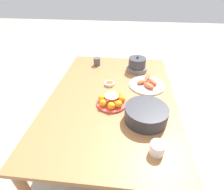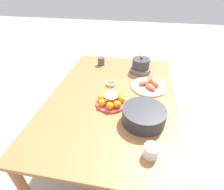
{
  "view_description": "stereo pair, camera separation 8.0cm",
  "coord_description": "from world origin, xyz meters",
  "px_view_note": "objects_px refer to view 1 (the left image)",
  "views": [
    {
      "loc": [
        1.15,
        0.12,
        1.57
      ],
      "look_at": [
        0.06,
        0.0,
        0.79
      ],
      "focal_mm": 28.0,
      "sensor_mm": 36.0,
      "label": 1
    },
    {
      "loc": [
        1.14,
        0.2,
        1.57
      ],
      "look_at": [
        0.06,
        0.0,
        0.79
      ],
      "focal_mm": 28.0,
      "sensor_mm": 36.0,
      "label": 2
    }
  ],
  "objects_px": {
    "dining_table": "(112,103)",
    "cake_plate": "(112,100)",
    "serving_bowl": "(146,113)",
    "warming_pot": "(137,65)",
    "cup_far": "(157,148)",
    "seafood_platter": "(147,84)",
    "cup_near": "(97,62)",
    "sauce_bowl": "(110,84)"
  },
  "relations": [
    {
      "from": "cake_plate",
      "to": "cup_far",
      "type": "xyz_separation_m",
      "value": [
        0.4,
        0.29,
        0.0
      ]
    },
    {
      "from": "serving_bowl",
      "to": "seafood_platter",
      "type": "xyz_separation_m",
      "value": [
        -0.44,
        0.04,
        -0.04
      ]
    },
    {
      "from": "serving_bowl",
      "to": "sauce_bowl",
      "type": "relative_size",
      "value": 3.22
    },
    {
      "from": "dining_table",
      "to": "seafood_platter",
      "type": "relative_size",
      "value": 4.8
    },
    {
      "from": "serving_bowl",
      "to": "sauce_bowl",
      "type": "bearing_deg",
      "value": -144.69
    },
    {
      "from": "serving_bowl",
      "to": "cup_far",
      "type": "relative_size",
      "value": 3.49
    },
    {
      "from": "cake_plate",
      "to": "seafood_platter",
      "type": "height_order",
      "value": "cake_plate"
    },
    {
      "from": "cup_near",
      "to": "warming_pot",
      "type": "bearing_deg",
      "value": 77.86
    },
    {
      "from": "sauce_bowl",
      "to": "seafood_platter",
      "type": "height_order",
      "value": "seafood_platter"
    },
    {
      "from": "serving_bowl",
      "to": "cup_far",
      "type": "xyz_separation_m",
      "value": [
        0.26,
        0.05,
        -0.02
      ]
    },
    {
      "from": "seafood_platter",
      "to": "cake_plate",
      "type": "bearing_deg",
      "value": -43.66
    },
    {
      "from": "dining_table",
      "to": "cup_far",
      "type": "relative_size",
      "value": 18.19
    },
    {
      "from": "dining_table",
      "to": "sauce_bowl",
      "type": "xyz_separation_m",
      "value": [
        -0.15,
        -0.04,
        0.1
      ]
    },
    {
      "from": "serving_bowl",
      "to": "sauce_bowl",
      "type": "height_order",
      "value": "serving_bowl"
    },
    {
      "from": "cup_near",
      "to": "cup_far",
      "type": "xyz_separation_m",
      "value": [
        1.06,
        0.52,
        -0.0
      ]
    },
    {
      "from": "cup_near",
      "to": "dining_table",
      "type": "bearing_deg",
      "value": 22.47
    },
    {
      "from": "seafood_platter",
      "to": "dining_table",
      "type": "bearing_deg",
      "value": -59.05
    },
    {
      "from": "cup_near",
      "to": "cup_far",
      "type": "bearing_deg",
      "value": 26.18
    },
    {
      "from": "dining_table",
      "to": "cup_far",
      "type": "height_order",
      "value": "cup_far"
    },
    {
      "from": "sauce_bowl",
      "to": "cup_near",
      "type": "bearing_deg",
      "value": -155.0
    },
    {
      "from": "cake_plate",
      "to": "serving_bowl",
      "type": "height_order",
      "value": "serving_bowl"
    },
    {
      "from": "seafood_platter",
      "to": "cup_far",
      "type": "bearing_deg",
      "value": 0.91
    },
    {
      "from": "cake_plate",
      "to": "serving_bowl",
      "type": "distance_m",
      "value": 0.28
    },
    {
      "from": "cake_plate",
      "to": "sauce_bowl",
      "type": "relative_size",
      "value": 2.59
    },
    {
      "from": "serving_bowl",
      "to": "warming_pot",
      "type": "bearing_deg",
      "value": -175.67
    },
    {
      "from": "dining_table",
      "to": "cup_near",
      "type": "height_order",
      "value": "cup_near"
    },
    {
      "from": "serving_bowl",
      "to": "warming_pot",
      "type": "relative_size",
      "value": 1.4
    },
    {
      "from": "sauce_bowl",
      "to": "seafood_platter",
      "type": "xyz_separation_m",
      "value": [
        -0.03,
        0.33,
        0.0
      ]
    },
    {
      "from": "cake_plate",
      "to": "sauce_bowl",
      "type": "distance_m",
      "value": 0.27
    },
    {
      "from": "warming_pot",
      "to": "cup_far",
      "type": "bearing_deg",
      "value": 6.0
    },
    {
      "from": "dining_table",
      "to": "warming_pot",
      "type": "height_order",
      "value": "warming_pot"
    },
    {
      "from": "cup_far",
      "to": "cup_near",
      "type": "bearing_deg",
      "value": -153.82
    },
    {
      "from": "serving_bowl",
      "to": "seafood_platter",
      "type": "bearing_deg",
      "value": 175.19
    },
    {
      "from": "cup_near",
      "to": "cup_far",
      "type": "height_order",
      "value": "cup_near"
    },
    {
      "from": "warming_pot",
      "to": "sauce_bowl",
      "type": "bearing_deg",
      "value": -38.99
    },
    {
      "from": "dining_table",
      "to": "serving_bowl",
      "type": "bearing_deg",
      "value": 43.45
    },
    {
      "from": "cake_plate",
      "to": "warming_pot",
      "type": "height_order",
      "value": "warming_pot"
    },
    {
      "from": "dining_table",
      "to": "serving_bowl",
      "type": "height_order",
      "value": "serving_bowl"
    },
    {
      "from": "cup_far",
      "to": "warming_pot",
      "type": "height_order",
      "value": "warming_pot"
    },
    {
      "from": "seafood_platter",
      "to": "cup_near",
      "type": "bearing_deg",
      "value": -125.15
    },
    {
      "from": "dining_table",
      "to": "cake_plate",
      "type": "relative_size",
      "value": 6.48
    },
    {
      "from": "cake_plate",
      "to": "seafood_platter",
      "type": "xyz_separation_m",
      "value": [
        -0.29,
        0.28,
        -0.02
      ]
    }
  ]
}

